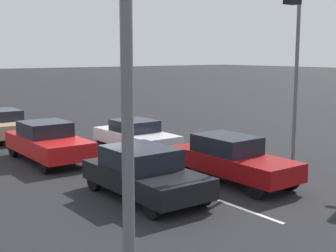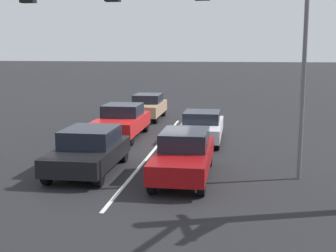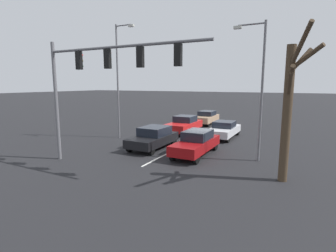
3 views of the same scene
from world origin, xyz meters
The scene contains 9 objects.
ground_plane centered at (0.00, 0.00, 0.00)m, with size 240.00×240.00×0.00m, color black.
lane_stripe_left_divider centered at (0.00, 1.79, 0.01)m, with size 0.12×15.58×0.01m, color silver.
car_maroon_leftlane_front centered at (-1.72, 5.90, 0.78)m, with size 1.70×4.72×1.53m.
car_black_midlane_front centered at (1.59, 5.63, 0.76)m, with size 1.94×4.32×1.49m.
car_silver_leftlane_second centered at (-1.83, -0.16, 0.70)m, with size 1.80×4.49×1.37m.
car_red_midlane_second centered at (2.01, -0.59, 0.79)m, with size 1.94×4.60×1.56m.
car_tan_midlane_third centered at (1.90, -6.42, 0.77)m, with size 1.75×4.09×1.48m.
traffic_signal_gantry centered at (1.95, 10.56, 5.05)m, with size 9.48×0.37×6.78m.
street_lamp_left_shoulder centered at (-5.26, 5.50, 4.52)m, with size 1.79×0.24×7.86m.
Camera 1 is at (9.03, 16.85, 4.23)m, focal length 50.00 mm.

